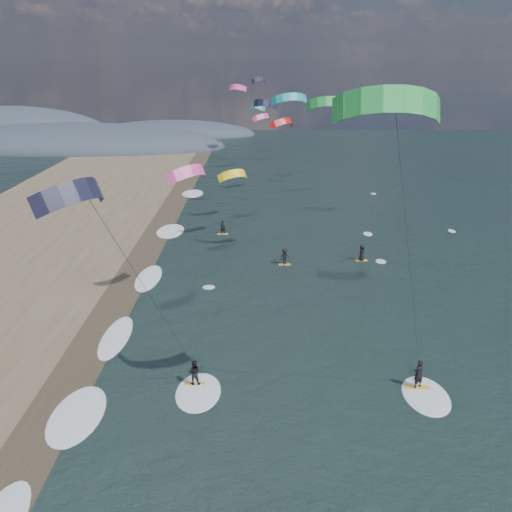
{
  "coord_description": "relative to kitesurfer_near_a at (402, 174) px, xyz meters",
  "views": [
    {
      "loc": [
        -0.76,
        -19.96,
        18.28
      ],
      "look_at": [
        -1.0,
        12.0,
        7.0
      ],
      "focal_mm": 40.0,
      "sensor_mm": 36.0,
      "label": 1
    }
  ],
  "objects": [
    {
      "name": "shoreline_surf",
      "position": [
        -16.0,
        10.91,
        -13.58
      ],
      "size": [
        2.4,
        79.4,
        0.11
      ],
      "color": "white",
      "rests_on": "ground"
    },
    {
      "name": "coastal_hills",
      "position": [
        -50.04,
        104.02,
        -13.58
      ],
      "size": [
        80.0,
        41.0,
        15.0
      ],
      "color": "#3D4756",
      "rests_on": "ground"
    },
    {
      "name": "kitesurfer_near_a",
      "position": [
        0.0,
        0.0,
        0.0
      ],
      "size": [
        7.78,
        8.34,
        17.58
      ],
      "color": "yellow",
      "rests_on": "ground"
    },
    {
      "name": "far_kitesurfers",
      "position": [
        -2.46,
        27.67,
        -12.8
      ],
      "size": [
        14.7,
        10.22,
        1.57
      ],
      "color": "yellow",
      "rests_on": "ground"
    },
    {
      "name": "bg_kite_field",
      "position": [
        -5.15,
        47.4,
        -1.75
      ],
      "size": [
        14.0,
        72.43,
        8.95
      ],
      "color": "teal",
      "rests_on": "ground"
    },
    {
      "name": "kitesurfer_near_b",
      "position": [
        -12.08,
        1.03,
        -4.73
      ],
      "size": [
        6.67,
        9.14,
        14.06
      ],
      "color": "yellow",
      "rests_on": "ground"
    },
    {
      "name": "ground",
      "position": [
        -5.2,
        -3.84,
        -13.58
      ],
      "size": [
        260.0,
        260.0,
        0.0
      ],
      "primitive_type": "plane",
      "color": "black",
      "rests_on": "ground"
    },
    {
      "name": "wet_sand_strip",
      "position": [
        -17.2,
        6.16,
        -13.57
      ],
      "size": [
        3.0,
        240.0,
        0.0
      ],
      "primitive_type": "cube",
      "color": "#382D23",
      "rests_on": "ground"
    }
  ]
}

